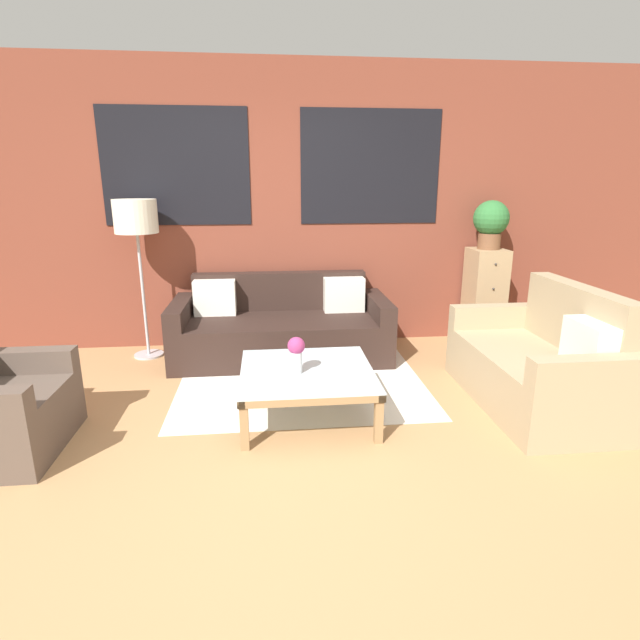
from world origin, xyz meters
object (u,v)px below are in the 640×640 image
(floor_lamp, at_px, (136,222))
(potted_plant, at_px, (491,222))
(coffee_table, at_px, (307,376))
(flower_vase, at_px, (296,352))
(drawer_cabinet, at_px, (484,297))
(settee_vintage, at_px, (539,366))
(couch_dark, at_px, (281,329))

(floor_lamp, bearing_deg, potted_plant, 1.23)
(potted_plant, bearing_deg, floor_lamp, -178.77)
(floor_lamp, distance_m, potted_plant, 3.45)
(coffee_table, bearing_deg, flower_vase, -145.64)
(drawer_cabinet, bearing_deg, floor_lamp, -178.77)
(settee_vintage, relative_size, potted_plant, 3.06)
(floor_lamp, height_order, potted_plant, floor_lamp)
(drawer_cabinet, relative_size, potted_plant, 2.05)
(coffee_table, distance_m, drawer_cabinet, 2.52)
(potted_plant, bearing_deg, couch_dark, -174.21)
(drawer_cabinet, xyz_separation_m, flower_vase, (-2.07, -1.59, 0.02))
(potted_plant, bearing_deg, flower_vase, -142.34)
(potted_plant, xyz_separation_m, flower_vase, (-2.07, -1.59, -0.75))
(coffee_table, bearing_deg, floor_lamp, 134.78)
(coffee_table, xyz_separation_m, potted_plant, (1.99, 1.54, 0.96))
(couch_dark, distance_m, flower_vase, 1.40)
(floor_lamp, bearing_deg, drawer_cabinet, 1.23)
(couch_dark, distance_m, coffee_table, 1.33)
(potted_plant, bearing_deg, drawer_cabinet, -90.00)
(couch_dark, xyz_separation_m, floor_lamp, (-1.31, 0.14, 1.02))
(drawer_cabinet, bearing_deg, potted_plant, 90.00)
(floor_lamp, distance_m, flower_vase, 2.20)
(floor_lamp, relative_size, flower_vase, 5.73)
(flower_vase, bearing_deg, couch_dark, 92.85)
(coffee_table, bearing_deg, settee_vintage, 0.68)
(couch_dark, xyz_separation_m, potted_plant, (2.13, 0.22, 0.99))
(couch_dark, height_order, floor_lamp, floor_lamp)
(couch_dark, bearing_deg, coffee_table, -83.75)
(drawer_cabinet, relative_size, flower_vase, 3.79)
(coffee_table, xyz_separation_m, flower_vase, (-0.08, -0.05, 0.21))
(coffee_table, relative_size, floor_lamp, 0.63)
(couch_dark, height_order, coffee_table, couch_dark)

